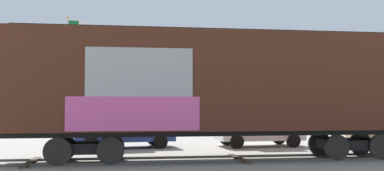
% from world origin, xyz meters
% --- Properties ---
extents(ground_plane, '(260.00, 260.00, 0.00)m').
position_xyz_m(ground_plane, '(0.00, 0.00, 0.00)').
color(ground_plane, gray).
extents(track, '(60.01, 2.86, 0.08)m').
position_xyz_m(track, '(-0.15, -0.00, 0.04)').
color(track, '#4C4742').
rests_on(track, ground_plane).
extents(freight_car, '(15.64, 2.98, 4.75)m').
position_xyz_m(freight_car, '(0.37, -0.00, 2.73)').
color(freight_car, '#472316').
rests_on(freight_car, ground_plane).
extents(flagpole, '(1.35, 0.18, 7.34)m').
position_xyz_m(flagpole, '(-6.52, 11.62, 4.55)').
color(flagpole, silver).
rests_on(flagpole, ground_plane).
extents(hillside, '(129.96, 29.76, 13.08)m').
position_xyz_m(hillside, '(-0.05, 62.98, 4.21)').
color(hillside, silver).
rests_on(hillside, ground_plane).
extents(parked_car_blue, '(4.68, 2.39, 1.58)m').
position_xyz_m(parked_car_blue, '(-3.30, 4.99, 0.79)').
color(parked_car_blue, navy).
rests_on(parked_car_blue, ground_plane).
extents(parked_car_white, '(4.09, 2.12, 1.67)m').
position_xyz_m(parked_car_white, '(3.12, 4.83, 0.84)').
color(parked_car_white, silver).
rests_on(parked_car_white, ground_plane).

